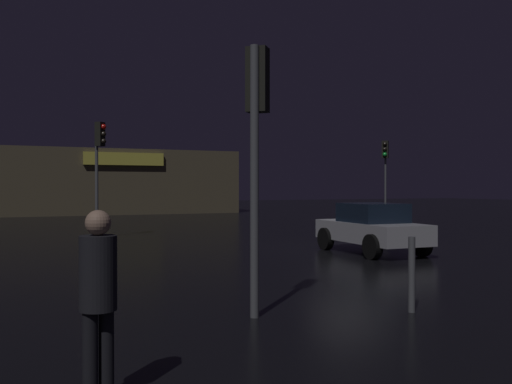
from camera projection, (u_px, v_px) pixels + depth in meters
name	position (u px, v px, depth m)	size (l,w,h in m)	color
ground_plane	(348.00, 248.00, 17.91)	(120.00, 120.00, 0.00)	black
store_building	(114.00, 182.00, 42.84)	(17.40, 8.61, 4.68)	brown
traffic_signal_opposite	(385.00, 160.00, 27.85)	(0.42, 0.42, 4.29)	#595B60
traffic_signal_cross_left	(257.00, 121.00, 8.55)	(0.41, 0.43, 4.14)	#595B60
traffic_signal_cross_right	(99.00, 152.00, 21.20)	(0.42, 0.42, 4.45)	#595B60
car_near	(372.00, 227.00, 16.68)	(1.96, 3.90, 1.50)	#B7B7BF
pedestrian	(98.00, 291.00, 5.08)	(0.43, 0.43, 1.78)	black
bollard_kerb_b	(412.00, 274.00, 8.81)	(0.11, 0.11, 1.20)	#595B60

